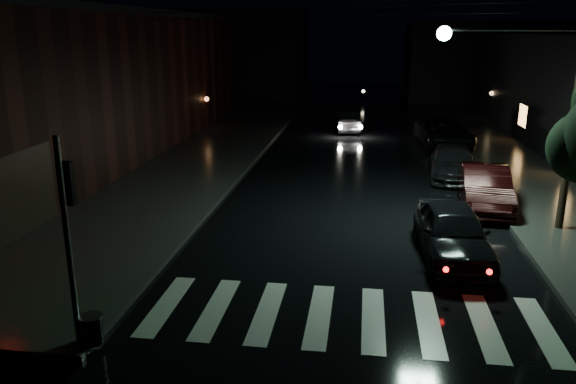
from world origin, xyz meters
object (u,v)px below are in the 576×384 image
at_px(parked_car_a, 453,232).
at_px(oncoming_car, 347,121).
at_px(parked_car_d, 444,133).
at_px(parked_car_b, 485,188).
at_px(parked_car_c, 453,162).

xyz_separation_m(parked_car_a, oncoming_car, (-3.71, 20.39, -0.11)).
height_order(parked_car_a, parked_car_d, parked_car_d).
distance_m(parked_car_a, oncoming_car, 20.73).
bearing_deg(oncoming_car, parked_car_a, 92.46).
bearing_deg(parked_car_d, parked_car_a, -101.76).
height_order(parked_car_d, oncoming_car, parked_car_d).
xyz_separation_m(parked_car_d, oncoming_car, (-5.51, 4.15, -0.11)).
distance_m(parked_car_b, parked_car_d, 11.34).
distance_m(parked_car_b, oncoming_car, 16.44).
bearing_deg(parked_car_d, oncoming_car, 137.57).
bearing_deg(parked_car_b, parked_car_a, -105.53).
distance_m(parked_car_c, parked_car_d, 6.97).
distance_m(parked_car_a, parked_car_d, 16.34).
distance_m(parked_car_d, oncoming_car, 6.90).
bearing_deg(parked_car_d, parked_car_b, -95.44).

